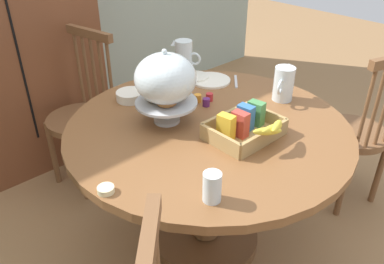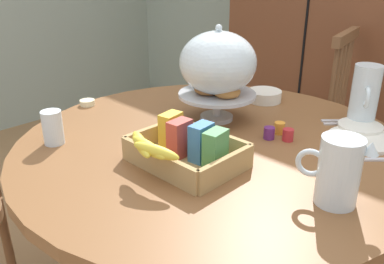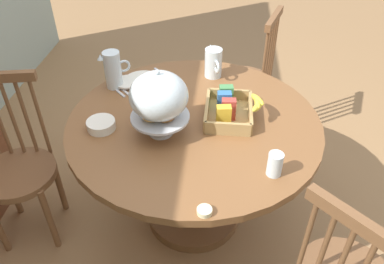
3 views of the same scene
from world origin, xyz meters
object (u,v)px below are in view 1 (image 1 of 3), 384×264
dining_table (207,160)px  windsor_chair_facing_door (83,118)px  orange_juice_pitcher (283,85)px  milk_pitcher (184,61)px  drinking_glass (212,187)px  windsor_chair_by_cabinet (355,135)px  pastry_stand_with_dome (166,81)px  cereal_bowl (130,96)px  china_plate_large (211,80)px  butter_dish (106,190)px  cereal_basket (246,127)px  china_plate_small (195,76)px

dining_table → windsor_chair_facing_door: windsor_chair_facing_door is taller
orange_juice_pitcher → milk_pitcher: (-0.17, 0.55, 0.02)m
milk_pitcher → drinking_glass: milk_pitcher is taller
windsor_chair_by_cabinet → drinking_glass: (-1.25, -0.07, 0.34)m
pastry_stand_with_dome → milk_pitcher: (0.40, 0.33, -0.10)m
windsor_chair_by_cabinet → drinking_glass: 1.29m
drinking_glass → windsor_chair_by_cabinet: bearing=3.1°
cereal_bowl → drinking_glass: bearing=-106.2°
china_plate_large → butter_dish: butter_dish is taller
windsor_chair_by_cabinet → china_plate_large: windsor_chair_by_cabinet is taller
windsor_chair_facing_door → cereal_bowl: bearing=-84.7°
cereal_basket → windsor_chair_by_cabinet: bearing=-8.4°
pastry_stand_with_dome → cereal_basket: (0.16, -0.33, -0.15)m
windsor_chair_facing_door → orange_juice_pitcher: windsor_chair_facing_door is taller
windsor_chair_by_cabinet → pastry_stand_with_dome: bearing=155.8°
windsor_chair_by_cabinet → butter_dish: windsor_chair_by_cabinet is taller
orange_juice_pitcher → cereal_bowl: 0.77m
cereal_bowl → china_plate_small: bearing=-4.3°
dining_table → butter_dish: bearing=-170.8°
china_plate_small → drinking_glass: drinking_glass is taller
china_plate_large → drinking_glass: drinking_glass is taller
orange_juice_pitcher → drinking_glass: 0.86m
orange_juice_pitcher → butter_dish: bearing=-178.6°
dining_table → pastry_stand_with_dome: 0.44m
dining_table → cereal_bowl: cereal_bowl is taller
china_plate_large → china_plate_small: (-0.04, 0.08, 0.01)m
cereal_basket → china_plate_large: size_ratio=1.44×
pastry_stand_with_dome → china_plate_large: size_ratio=1.56×
windsor_chair_by_cabinet → cereal_bowl: bearing=143.3°
pastry_stand_with_dome → windsor_chair_facing_door: bearing=93.0°
windsor_chair_facing_door → cereal_bowl: (0.05, -0.48, 0.31)m
windsor_chair_facing_door → cereal_bowl: 0.58m
windsor_chair_by_cabinet → milk_pitcher: 1.07m
pastry_stand_with_dome → butter_dish: size_ratio=5.73×
windsor_chair_by_cabinet → china_plate_large: 0.89m
orange_juice_pitcher → drinking_glass: orange_juice_pitcher is taller
windsor_chair_by_cabinet → orange_juice_pitcher: (-0.44, 0.23, 0.37)m
dining_table → china_plate_small: bearing=53.5°
china_plate_large → cereal_bowl: (-0.46, 0.11, 0.02)m
china_plate_small → cereal_bowl: cereal_bowl is taller
pastry_stand_with_dome → china_plate_large: 0.54m
pastry_stand_with_dome → china_plate_large: pastry_stand_with_dome is taller
windsor_chair_facing_door → orange_juice_pitcher: 1.23m
windsor_chair_facing_door → china_plate_small: bearing=-47.9°
windsor_chair_by_cabinet → windsor_chair_facing_door: same height
milk_pitcher → drinking_glass: size_ratio=1.94×
windsor_chair_facing_door → drinking_glass: size_ratio=8.86×
windsor_chair_by_cabinet → china_plate_small: (-0.59, 0.72, 0.30)m
windsor_chair_by_cabinet → china_plate_small: windsor_chair_by_cabinet is taller
orange_juice_pitcher → china_plate_large: 0.43m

